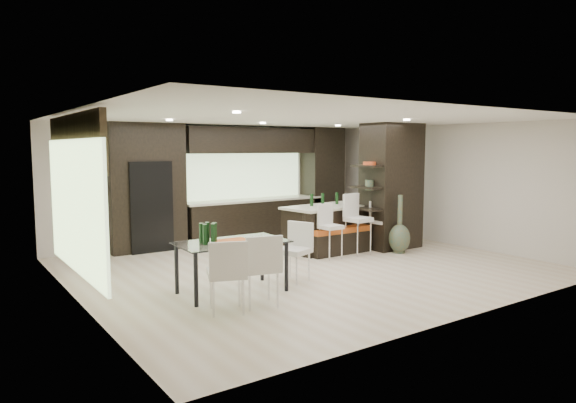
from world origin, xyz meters
TOP-DOWN VIEW (x-y plane):
  - ground at (0.00, 0.00)m, footprint 8.00×8.00m
  - back_wall at (0.00, 3.50)m, footprint 8.00×0.02m
  - left_wall at (-4.00, 0.00)m, footprint 0.02×7.00m
  - right_wall at (4.00, 0.00)m, footprint 0.02×7.00m
  - ceiling at (0.00, 0.00)m, footprint 8.00×7.00m
  - window_left at (-3.96, 0.20)m, footprint 0.04×3.20m
  - window_back at (0.60, 3.46)m, footprint 3.40×0.04m
  - stone_accent at (-3.93, 0.20)m, footprint 0.08×3.00m
  - ceiling_spots at (0.00, 0.25)m, footprint 4.00×3.00m
  - back_cabinetry at (0.50, 3.17)m, footprint 6.80×0.68m
  - refrigerator at (-1.90, 3.12)m, footprint 0.90×0.68m
  - partition_column at (2.60, 0.40)m, footprint 1.20×0.80m
  - kitchen_island at (1.47, 1.02)m, footprint 2.37×1.24m
  - stool_left at (0.77, 0.24)m, footprint 0.40×0.40m
  - stool_mid at (1.47, 0.21)m, footprint 0.49×0.49m
  - stool_right at (2.17, 0.25)m, footprint 0.41×0.41m
  - bench at (1.23, 0.59)m, footprint 1.45×0.56m
  - floor_vase at (2.30, -0.15)m, footprint 0.45×0.45m
  - dining_table at (-1.97, -0.75)m, footprint 1.66×0.98m
  - chair_near at (-1.97, -1.54)m, footprint 0.62×0.62m
  - chair_far at (-2.47, -1.54)m, footprint 0.64×0.64m
  - chair_end at (-0.83, -0.75)m, footprint 0.62×0.62m

SIDE VIEW (x-z plane):
  - ground at x=0.00m, z-range 0.00..0.00m
  - bench at x=1.23m, z-range 0.00..0.56m
  - dining_table at x=-1.97m, z-range 0.00..0.78m
  - stool_right at x=2.17m, z-range 0.00..0.85m
  - stool_left at x=0.77m, z-range 0.00..0.87m
  - chair_end at x=-0.83m, z-range 0.00..0.89m
  - chair_far at x=-2.47m, z-range 0.00..0.91m
  - chair_near at x=-1.97m, z-range 0.00..0.93m
  - kitchen_island at x=1.47m, z-range 0.00..0.95m
  - stool_mid at x=1.47m, z-range 0.00..1.01m
  - floor_vase at x=2.30m, z-range 0.00..1.21m
  - refrigerator at x=-1.90m, z-range 0.00..1.90m
  - back_wall at x=0.00m, z-range 0.00..2.70m
  - left_wall at x=-4.00m, z-range 0.00..2.70m
  - right_wall at x=4.00m, z-range 0.00..2.70m
  - window_left at x=-3.96m, z-range 0.40..2.30m
  - back_cabinetry at x=0.50m, z-range 0.00..2.70m
  - partition_column at x=2.60m, z-range 0.00..2.70m
  - window_back at x=0.60m, z-range 0.95..2.15m
  - stone_accent at x=-3.93m, z-range 1.85..2.65m
  - ceiling_spots at x=0.00m, z-range 2.67..2.69m
  - ceiling at x=0.00m, z-range 2.69..2.71m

